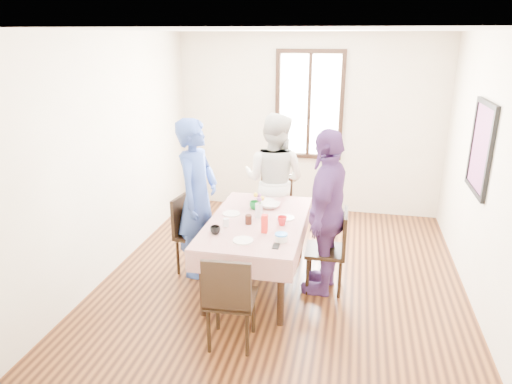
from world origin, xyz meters
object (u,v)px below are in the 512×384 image
chair_right (325,250)px  person_left (197,198)px  chair_far (274,211)px  chair_left (197,235)px  chair_near (231,298)px  person_right (326,212)px  dining_table (257,253)px  person_far (274,181)px

chair_right → person_left: (-1.47, 0.10, 0.45)m
chair_far → person_left: (-0.72, -0.93, 0.45)m
chair_left → chair_right: bearing=94.4°
chair_right → chair_near: bearing=145.7°
chair_far → person_right: (0.72, -1.03, 0.44)m
chair_left → person_left: size_ratio=0.50×
chair_right → chair_near: (-0.74, -1.13, 0.00)m
chair_right → chair_near: 1.35m
chair_far → person_left: bearing=51.5°
chair_near → person_right: (0.72, 1.13, 0.44)m
person_left → chair_right: bearing=-87.5°
dining_table → chair_left: (-0.74, 0.15, 0.08)m
dining_table → person_left: size_ratio=0.87×
person_far → person_right: 1.25m
person_left → dining_table: bearing=-95.2°
chair_near → person_left: bearing=117.0°
chair_far → chair_near: same height
chair_near → person_far: 2.18m
chair_right → person_right: (-0.02, 0.00, 0.44)m
chair_right → person_left: person_left is taller
dining_table → chair_far: size_ratio=1.73×
chair_left → person_right: person_right is taller
chair_left → chair_near: (0.74, -1.23, 0.00)m
chair_right → person_far: (-0.74, 1.01, 0.42)m
chair_left → person_far: person_far is taller
chair_right → person_far: 1.32m
person_left → person_far: 1.17m
dining_table → chair_right: 0.75m
dining_table → person_right: 0.89m
dining_table → chair_near: 1.08m
person_far → person_right: bearing=139.1°
chair_near → person_far: (0.00, 2.14, 0.42)m
dining_table → person_left: 0.91m
chair_far → chair_left: bearing=50.7°
chair_right → person_right: size_ratio=0.51×
person_left → person_far: size_ratio=1.04×
chair_right → chair_far: (-0.74, 1.03, 0.00)m
chair_far → person_left: 1.27m
dining_table → chair_far: (0.00, 1.08, 0.08)m
chair_left → dining_table: bearing=87.0°
person_right → chair_far: bearing=-136.3°
chair_left → person_left: (0.02, -0.00, 0.45)m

